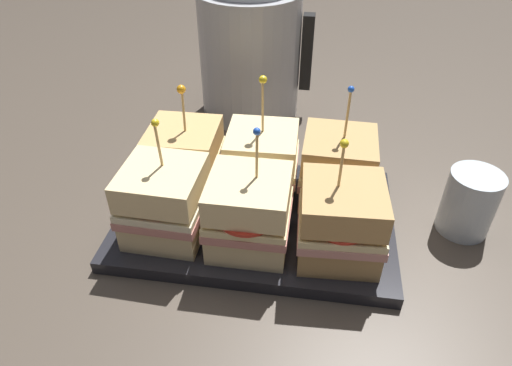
{
  "coord_description": "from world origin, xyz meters",
  "views": [
    {
      "loc": [
        0.07,
        -0.47,
        0.43
      ],
      "look_at": [
        0.0,
        0.0,
        0.07
      ],
      "focal_mm": 32.0,
      "sensor_mm": 36.0,
      "label": 1
    }
  ],
  "objects_px": {
    "sandwich_front_left": "(165,202)",
    "sandwich_back_right": "(337,168)",
    "sandwich_back_center": "(263,162)",
    "sandwich_back_left": "(185,157)",
    "drinking_glass": "(469,203)",
    "kettle_steel": "(250,53)",
    "sandwich_front_right": "(340,222)",
    "sandwich_front_center": "(252,213)",
    "serving_platter": "(256,218)"
  },
  "relations": [
    {
      "from": "sandwich_front_left",
      "to": "drinking_glass",
      "type": "relative_size",
      "value": 1.79
    },
    {
      "from": "sandwich_front_left",
      "to": "sandwich_back_right",
      "type": "relative_size",
      "value": 0.95
    },
    {
      "from": "sandwich_back_center",
      "to": "sandwich_front_left",
      "type": "bearing_deg",
      "value": -135.25
    },
    {
      "from": "serving_platter",
      "to": "kettle_steel",
      "type": "height_order",
      "value": "kettle_steel"
    },
    {
      "from": "serving_platter",
      "to": "sandwich_front_center",
      "type": "xyz_separation_m",
      "value": [
        0.0,
        -0.06,
        0.06
      ]
    },
    {
      "from": "sandwich_front_left",
      "to": "sandwich_front_center",
      "type": "bearing_deg",
      "value": -2.49
    },
    {
      "from": "sandwich_back_left",
      "to": "sandwich_back_right",
      "type": "relative_size",
      "value": 0.94
    },
    {
      "from": "sandwich_front_center",
      "to": "sandwich_front_right",
      "type": "bearing_deg",
      "value": 0.2
    },
    {
      "from": "sandwich_front_right",
      "to": "sandwich_back_right",
      "type": "bearing_deg",
      "value": 92.26
    },
    {
      "from": "sandwich_front_left",
      "to": "sandwich_back_left",
      "type": "relative_size",
      "value": 1.01
    },
    {
      "from": "sandwich_front_left",
      "to": "kettle_steel",
      "type": "xyz_separation_m",
      "value": [
        0.05,
        0.37,
        0.05
      ]
    },
    {
      "from": "sandwich_front_center",
      "to": "sandwich_back_center",
      "type": "height_order",
      "value": "sandwich_back_center"
    },
    {
      "from": "sandwich_front_left",
      "to": "kettle_steel",
      "type": "bearing_deg",
      "value": 82.64
    },
    {
      "from": "sandwich_front_right",
      "to": "sandwich_back_center",
      "type": "xyz_separation_m",
      "value": [
        -0.11,
        0.11,
        -0.0
      ]
    },
    {
      "from": "sandwich_back_left",
      "to": "sandwich_back_center",
      "type": "bearing_deg",
      "value": 2.95
    },
    {
      "from": "sandwich_back_center",
      "to": "kettle_steel",
      "type": "bearing_deg",
      "value": 102.86
    },
    {
      "from": "kettle_steel",
      "to": "drinking_glass",
      "type": "height_order",
      "value": "kettle_steel"
    },
    {
      "from": "serving_platter",
      "to": "sandwich_front_center",
      "type": "bearing_deg",
      "value": -87.03
    },
    {
      "from": "sandwich_back_center",
      "to": "kettle_steel",
      "type": "distance_m",
      "value": 0.28
    },
    {
      "from": "sandwich_front_center",
      "to": "kettle_steel",
      "type": "height_order",
      "value": "kettle_steel"
    },
    {
      "from": "sandwich_front_center",
      "to": "sandwich_back_left",
      "type": "height_order",
      "value": "sandwich_front_center"
    },
    {
      "from": "sandwich_front_right",
      "to": "sandwich_back_left",
      "type": "height_order",
      "value": "same"
    },
    {
      "from": "sandwich_front_left",
      "to": "drinking_glass",
      "type": "distance_m",
      "value": 0.4
    },
    {
      "from": "sandwich_front_center",
      "to": "sandwich_back_center",
      "type": "xyz_separation_m",
      "value": [
        -0.0,
        0.11,
        -0.0
      ]
    },
    {
      "from": "serving_platter",
      "to": "kettle_steel",
      "type": "relative_size",
      "value": 1.45
    },
    {
      "from": "sandwich_front_left",
      "to": "sandwich_back_right",
      "type": "height_order",
      "value": "sandwich_back_right"
    },
    {
      "from": "sandwich_back_left",
      "to": "drinking_glass",
      "type": "bearing_deg",
      "value": -2.96
    },
    {
      "from": "sandwich_back_left",
      "to": "sandwich_front_right",
      "type": "bearing_deg",
      "value": -26.08
    },
    {
      "from": "sandwich_front_left",
      "to": "serving_platter",
      "type": "bearing_deg",
      "value": 25.76
    },
    {
      "from": "sandwich_back_left",
      "to": "sandwich_front_center",
      "type": "bearing_deg",
      "value": -43.7
    },
    {
      "from": "sandwich_back_center",
      "to": "kettle_steel",
      "type": "xyz_separation_m",
      "value": [
        -0.06,
        0.27,
        0.05
      ]
    },
    {
      "from": "sandwich_front_right",
      "to": "kettle_steel",
      "type": "bearing_deg",
      "value": 113.88
    },
    {
      "from": "sandwich_front_center",
      "to": "serving_platter",
      "type": "bearing_deg",
      "value": 92.97
    },
    {
      "from": "kettle_steel",
      "to": "sandwich_front_right",
      "type": "bearing_deg",
      "value": -66.12
    },
    {
      "from": "sandwich_back_right",
      "to": "kettle_steel",
      "type": "bearing_deg",
      "value": 121.16
    },
    {
      "from": "sandwich_front_left",
      "to": "sandwich_front_right",
      "type": "bearing_deg",
      "value": -1.17
    },
    {
      "from": "serving_platter",
      "to": "sandwich_back_left",
      "type": "bearing_deg",
      "value": 155.06
    },
    {
      "from": "sandwich_back_left",
      "to": "sandwich_front_left",
      "type": "bearing_deg",
      "value": -88.69
    },
    {
      "from": "sandwich_front_left",
      "to": "sandwich_front_right",
      "type": "relative_size",
      "value": 1.01
    },
    {
      "from": "kettle_steel",
      "to": "drinking_glass",
      "type": "xyz_separation_m",
      "value": [
        0.34,
        -0.29,
        -0.07
      ]
    },
    {
      "from": "sandwich_back_right",
      "to": "sandwich_front_right",
      "type": "bearing_deg",
      "value": -87.74
    },
    {
      "from": "sandwich_back_left",
      "to": "kettle_steel",
      "type": "bearing_deg",
      "value": 79.44
    },
    {
      "from": "sandwich_back_right",
      "to": "sandwich_back_center",
      "type": "bearing_deg",
      "value": 177.73
    },
    {
      "from": "sandwich_back_left",
      "to": "sandwich_back_center",
      "type": "height_order",
      "value": "sandwich_back_center"
    },
    {
      "from": "serving_platter",
      "to": "sandwich_front_left",
      "type": "distance_m",
      "value": 0.13
    },
    {
      "from": "serving_platter",
      "to": "kettle_steel",
      "type": "distance_m",
      "value": 0.35
    },
    {
      "from": "drinking_glass",
      "to": "sandwich_front_left",
      "type": "bearing_deg",
      "value": -167.95
    },
    {
      "from": "sandwich_front_right",
      "to": "sandwich_back_right",
      "type": "distance_m",
      "value": 0.11
    },
    {
      "from": "sandwich_back_right",
      "to": "sandwich_back_left",
      "type": "bearing_deg",
      "value": -179.56
    },
    {
      "from": "kettle_steel",
      "to": "sandwich_front_center",
      "type": "bearing_deg",
      "value": -80.78
    }
  ]
}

